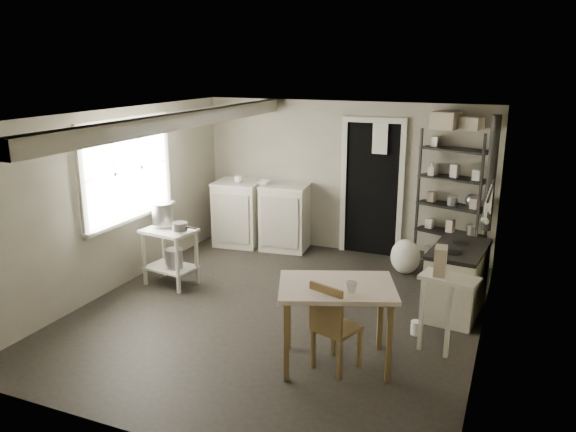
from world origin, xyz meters
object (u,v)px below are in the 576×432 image
at_px(shelf_rack, 452,203).
at_px(stove, 457,277).
at_px(base_cabinets, 262,218).
at_px(prep_table, 170,256).
at_px(flour_sack, 405,257).
at_px(stockpot, 163,214).
at_px(work_table, 336,328).
at_px(chair, 337,321).

bearing_deg(shelf_rack, stove, -61.21).
bearing_deg(base_cabinets, prep_table, -108.96).
bearing_deg(base_cabinets, flour_sack, -15.26).
xyz_separation_m(stockpot, shelf_rack, (3.42, 2.00, 0.01)).
xyz_separation_m(base_cabinets, flour_sack, (2.36, -0.35, -0.22)).
bearing_deg(flour_sack, shelf_rack, 42.67).
bearing_deg(shelf_rack, prep_table, -129.62).
relative_size(prep_table, stockpot, 2.63).
bearing_deg(stove, base_cabinets, 162.36).
xyz_separation_m(stockpot, work_table, (2.76, -1.16, -0.56)).
bearing_deg(chair, base_cabinets, 145.40).
relative_size(chair, flour_sack, 1.82).
bearing_deg(prep_table, base_cabinets, 77.83).
xyz_separation_m(prep_table, stove, (3.57, 0.56, 0.04)).
relative_size(stockpot, base_cabinets, 0.18).
height_order(prep_table, work_table, work_table).
bearing_deg(base_cabinets, chair, -60.86).
xyz_separation_m(stove, work_table, (-0.93, -1.67, -0.06)).
bearing_deg(work_table, stockpot, 157.17).
relative_size(stockpot, flour_sack, 0.58).
bearing_deg(flour_sack, stockpot, -152.26).
bearing_deg(shelf_rack, base_cabinets, -159.15).
height_order(chair, flour_sack, chair).
relative_size(stove, work_table, 0.94).
bearing_deg(stove, flour_sack, 133.71).
bearing_deg(work_table, shelf_rack, 78.27).
relative_size(prep_table, chair, 0.84).
height_order(prep_table, flour_sack, prep_table).
relative_size(base_cabinets, chair, 1.74).
distance_m(stove, work_table, 1.91).
bearing_deg(prep_table, stockpot, 155.16).
bearing_deg(shelf_rack, stockpot, -131.28).
distance_m(stockpot, base_cabinets, 2.01).
bearing_deg(chair, stockpot, 175.75).
bearing_deg(stockpot, chair, -23.72).
distance_m(prep_table, base_cabinets, 1.98).
xyz_separation_m(shelf_rack, chair, (-0.63, -3.23, -0.46)).
distance_m(work_table, chair, 0.13).
height_order(work_table, chair, chair).
distance_m(stockpot, shelf_rack, 3.96).
distance_m(shelf_rack, chair, 3.32).
distance_m(stove, flour_sack, 1.31).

